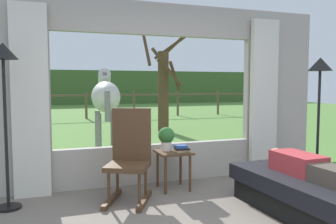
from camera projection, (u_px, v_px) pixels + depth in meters
name	position (u px, v px, depth m)	size (l,w,h in m)	color
back_wall_with_window	(157.00, 96.00, 4.96)	(5.20, 0.12, 2.55)	#ADA599
curtain_panel_left	(30.00, 102.00, 4.28)	(0.44, 0.10, 2.40)	silver
curtain_panel_right	(264.00, 98.00, 5.39)	(0.44, 0.10, 2.40)	silver
outdoor_pasture_lawn	(83.00, 116.00, 15.32)	(36.00, 21.68, 0.02)	#568438
distant_hill_ridge	(69.00, 87.00, 24.48)	(36.00, 2.00, 2.40)	#40602D
recliner_sofa	(306.00, 194.00, 3.77)	(0.97, 1.74, 0.42)	black
reclining_person	(310.00, 168.00, 3.70)	(0.37, 1.43, 0.22)	#B23338
rocking_chair	(130.00, 156.00, 4.21)	(0.72, 0.81, 1.12)	#4C331E
side_table	(173.00, 158.00, 4.65)	(0.44, 0.44, 0.52)	#4C331E
potted_plant	(166.00, 137.00, 4.66)	(0.22, 0.22, 0.32)	silver
book_stack	(181.00, 148.00, 4.61)	(0.20, 0.16, 0.08)	beige
floor_lamp_left	(4.00, 75.00, 3.82)	(0.32, 0.32, 1.87)	black
floor_lamp_right	(320.00, 83.00, 4.70)	(0.32, 0.32, 1.77)	black
horse	(106.00, 97.00, 6.89)	(0.70, 1.82, 1.73)	#B2B2AD
pasture_tree	(164.00, 85.00, 10.20)	(1.34, 1.32, 3.00)	#4C3823
pasture_fence_line	(86.00, 101.00, 14.10)	(16.10, 0.10, 1.10)	brown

